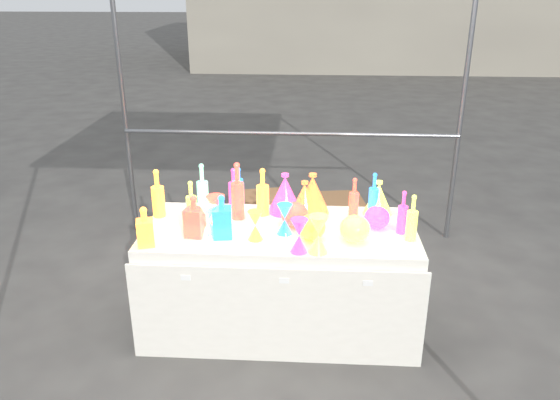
# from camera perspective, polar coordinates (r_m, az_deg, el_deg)

# --- Properties ---
(ground) EXTENTS (80.00, 80.00, 0.00)m
(ground) POSITION_cam_1_polar(r_m,az_deg,el_deg) (4.00, -0.00, -12.72)
(ground) COLOR #5D5B56
(ground) RESTS_ON ground
(display_table) EXTENTS (1.84, 0.83, 0.75)m
(display_table) POSITION_cam_1_polar(r_m,az_deg,el_deg) (3.79, -0.01, -8.15)
(display_table) COLOR white
(display_table) RESTS_ON ground
(cardboard_box_closed) EXTENTS (0.54, 0.44, 0.34)m
(cardboard_box_closed) POSITION_cam_1_polar(r_m,az_deg,el_deg) (5.36, -2.22, -1.14)
(cardboard_box_closed) COLOR #9F6E47
(cardboard_box_closed) RESTS_ON ground
(cardboard_box_flat) EXTENTS (0.68, 0.53, 0.05)m
(cardboard_box_flat) POSITION_cam_1_polar(r_m,az_deg,el_deg) (6.04, 5.65, -0.00)
(cardboard_box_flat) COLOR #9F6E47
(cardboard_box_flat) RESTS_ON ground
(bottle_0) EXTENTS (0.10, 0.10, 0.34)m
(bottle_0) POSITION_cam_1_polar(r_m,az_deg,el_deg) (3.83, -12.66, 0.72)
(bottle_0) COLOR red
(bottle_0) RESTS_ON display_table
(bottle_1) EXTENTS (0.08, 0.08, 0.33)m
(bottle_1) POSITION_cam_1_polar(r_m,az_deg,el_deg) (3.91, -4.43, 1.57)
(bottle_1) COLOR #188937
(bottle_1) RESTS_ON display_table
(bottle_2) EXTENTS (0.11, 0.11, 0.40)m
(bottle_2) POSITION_cam_1_polar(r_m,az_deg,el_deg) (3.70, -4.46, 0.96)
(bottle_2) COLOR orange
(bottle_2) RESTS_ON display_table
(bottle_3) EXTENTS (0.10, 0.10, 0.29)m
(bottle_3) POSITION_cam_1_polar(r_m,az_deg,el_deg) (3.92, -4.87, 1.29)
(bottle_3) COLOR #1D60AA
(bottle_3) RESTS_ON display_table
(bottle_4) EXTENTS (0.09, 0.09, 0.30)m
(bottle_4) POSITION_cam_1_polar(r_m,az_deg,el_deg) (3.69, -9.24, -0.22)
(bottle_4) COLOR #145F7E
(bottle_4) RESTS_ON display_table
(bottle_5) EXTENTS (0.10, 0.10, 0.37)m
(bottle_5) POSITION_cam_1_polar(r_m,az_deg,el_deg) (3.82, -8.10, 1.19)
(bottle_5) COLOR #C9286B
(bottle_5) RESTS_ON display_table
(bottle_6) EXTENTS (0.11, 0.11, 0.34)m
(bottle_6) POSITION_cam_1_polar(r_m,az_deg,el_deg) (3.77, -1.82, 0.87)
(bottle_6) COLOR red
(bottle_6) RESTS_ON display_table
(bottle_7) EXTENTS (0.10, 0.10, 0.32)m
(bottle_7) POSITION_cam_1_polar(r_m,az_deg,el_deg) (3.86, -4.32, 1.19)
(bottle_7) COLOR #188937
(bottle_7) RESTS_ON display_table
(decanter_0) EXTENTS (0.13, 0.13, 0.26)m
(decanter_0) POSITION_cam_1_polar(r_m,az_deg,el_deg) (3.44, -13.94, -2.68)
(decanter_0) COLOR red
(decanter_0) RESTS_ON display_table
(decanter_1) EXTENTS (0.13, 0.13, 0.28)m
(decanter_1) POSITION_cam_1_polar(r_m,az_deg,el_deg) (3.50, -8.96, -1.65)
(decanter_1) COLOR orange
(decanter_1) RESTS_ON display_table
(decanter_2) EXTENTS (0.14, 0.14, 0.29)m
(decanter_2) POSITION_cam_1_polar(r_m,az_deg,el_deg) (3.46, -6.08, -1.69)
(decanter_2) COLOR #188937
(decanter_2) RESTS_ON display_table
(hourglass_0) EXTENTS (0.16, 0.16, 0.24)m
(hourglass_0) POSITION_cam_1_polar(r_m,az_deg,el_deg) (3.56, -6.70, -1.42)
(hourglass_0) COLOR orange
(hourglass_0) RESTS_ON display_table
(hourglass_1) EXTENTS (0.13, 0.13, 0.21)m
(hourglass_1) POSITION_cam_1_polar(r_m,az_deg,el_deg) (3.27, 2.01, -3.76)
(hourglass_1) COLOR #1D60AA
(hourglass_1) RESTS_ON display_table
(hourglass_2) EXTENTS (0.14, 0.14, 0.24)m
(hourglass_2) POSITION_cam_1_polar(r_m,az_deg,el_deg) (3.27, 4.02, -3.60)
(hourglass_2) COLOR #145F7E
(hourglass_2) RESTS_ON display_table
(hourglass_3) EXTENTS (0.13, 0.13, 0.21)m
(hourglass_3) POSITION_cam_1_polar(r_m,az_deg,el_deg) (3.52, -7.44, -2.10)
(hourglass_3) COLOR #C9286B
(hourglass_3) RESTS_ON display_table
(hourglass_4) EXTENTS (0.12, 0.12, 0.19)m
(hourglass_4) POSITION_cam_1_polar(r_m,az_deg,el_deg) (3.43, -2.60, -2.68)
(hourglass_4) COLOR red
(hourglass_4) RESTS_ON display_table
(hourglass_5) EXTENTS (0.13, 0.13, 0.21)m
(hourglass_5) POSITION_cam_1_polar(r_m,az_deg,el_deg) (3.50, 0.49, -2.01)
(hourglass_5) COLOR #188937
(hourglass_5) RESTS_ON display_table
(globe_0) EXTENTS (0.20, 0.20, 0.14)m
(globe_0) POSITION_cam_1_polar(r_m,az_deg,el_deg) (3.45, 3.32, -2.98)
(globe_0) COLOR red
(globe_0) RESTS_ON display_table
(globe_1) EXTENTS (0.23, 0.23, 0.15)m
(globe_1) POSITION_cam_1_polar(r_m,az_deg,el_deg) (3.44, 7.80, -3.16)
(globe_1) COLOR #145F7E
(globe_1) RESTS_ON display_table
(globe_2) EXTENTS (0.19, 0.19, 0.15)m
(globe_2) POSITION_cam_1_polar(r_m,az_deg,el_deg) (3.63, 1.52, -1.62)
(globe_2) COLOR orange
(globe_2) RESTS_ON display_table
(globe_3) EXTENTS (0.21, 0.21, 0.14)m
(globe_3) POSITION_cam_1_polar(r_m,az_deg,el_deg) (3.65, 10.10, -1.95)
(globe_3) COLOR #1D60AA
(globe_3) RESTS_ON display_table
(lampshade_0) EXTENTS (0.23, 0.23, 0.25)m
(lampshade_0) POSITION_cam_1_polar(r_m,az_deg,el_deg) (3.78, 2.57, 0.20)
(lampshade_0) COLOR gold
(lampshade_0) RESTS_ON display_table
(lampshade_1) EXTENTS (0.29, 0.29, 0.29)m
(lampshade_1) POSITION_cam_1_polar(r_m,az_deg,el_deg) (3.82, 3.41, 0.72)
(lampshade_1) COLOR gold
(lampshade_1) RESTS_ON display_table
(lampshade_2) EXTENTS (0.27, 0.27, 0.28)m
(lampshade_2) POSITION_cam_1_polar(r_m,az_deg,el_deg) (3.82, 0.53, 0.76)
(lampshade_2) COLOR #1D60AA
(lampshade_2) RESTS_ON display_table
(lampshade_3) EXTENTS (0.27, 0.27, 0.24)m
(lampshade_3) POSITION_cam_1_polar(r_m,az_deg,el_deg) (3.86, 10.24, 0.27)
(lampshade_3) COLOR #145F7E
(lampshade_3) RESTS_ON display_table
(bottle_8) EXTENTS (0.08, 0.08, 0.31)m
(bottle_8) POSITION_cam_1_polar(r_m,az_deg,el_deg) (3.81, 9.77, 0.60)
(bottle_8) COLOR #188937
(bottle_8) RESTS_ON display_table
(bottle_9) EXTENTS (0.08, 0.08, 0.30)m
(bottle_9) POSITION_cam_1_polar(r_m,az_deg,el_deg) (3.74, 7.73, 0.16)
(bottle_9) COLOR orange
(bottle_9) RESTS_ON display_table
(bottle_10) EXTENTS (0.09, 0.09, 0.29)m
(bottle_10) POSITION_cam_1_polar(r_m,az_deg,el_deg) (3.59, 12.71, -1.23)
(bottle_10) COLOR #1D60AA
(bottle_10) RESTS_ON display_table
(bottle_11) EXTENTS (0.09, 0.09, 0.31)m
(bottle_11) POSITION_cam_1_polar(r_m,az_deg,el_deg) (3.50, 13.66, -1.81)
(bottle_11) COLOR #145F7E
(bottle_11) RESTS_ON display_table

